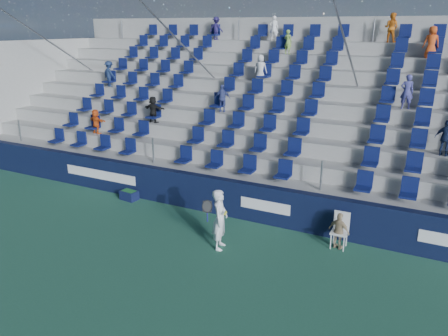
{
  "coord_description": "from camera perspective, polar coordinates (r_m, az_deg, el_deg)",
  "views": [
    {
      "loc": [
        5.89,
        -8.5,
        5.83
      ],
      "look_at": [
        0.2,
        2.8,
        1.7
      ],
      "focal_mm": 35.0,
      "sensor_mm": 36.0,
      "label": 1
    }
  ],
  "objects": [
    {
      "name": "ball_bin",
      "position": [
        15.71,
        -12.28,
        -3.42
      ],
      "size": [
        0.64,
        0.45,
        0.34
      ],
      "color": "#0F163A",
      "rests_on": "ground"
    },
    {
      "name": "line_judge_chair",
      "position": [
        12.5,
        14.97,
        -7.48
      ],
      "size": [
        0.44,
        0.45,
        1.0
      ],
      "color": "white",
      "rests_on": "ground"
    },
    {
      "name": "ground",
      "position": [
        11.87,
        -7.1,
        -11.49
      ],
      "size": [
        70.0,
        70.0,
        0.0
      ],
      "primitive_type": "plane",
      "color": "#296149",
      "rests_on": "ground"
    },
    {
      "name": "line_judge",
      "position": [
        12.38,
        14.8,
        -7.96
      ],
      "size": [
        0.66,
        0.43,
        1.04
      ],
      "primitive_type": "imported",
      "rotation": [
        0.0,
        0.0,
        2.84
      ],
      "color": "tan",
      "rests_on": "ground"
    },
    {
      "name": "sponsor_wall",
      "position": [
        14.06,
        -0.08,
        -3.76
      ],
      "size": [
        24.0,
        0.32,
        1.2
      ],
      "color": "black",
      "rests_on": "ground"
    },
    {
      "name": "grandstand",
      "position": [
        18.13,
        7.23,
        6.17
      ],
      "size": [
        24.0,
        8.17,
        6.63
      ],
      "color": "#A0A09B",
      "rests_on": "ground"
    },
    {
      "name": "tennis_player",
      "position": [
        11.86,
        -0.55,
        -6.72
      ],
      "size": [
        0.69,
        0.7,
        1.7
      ],
      "color": "white",
      "rests_on": "ground"
    }
  ]
}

